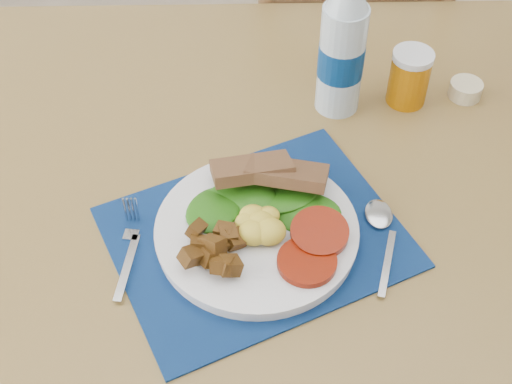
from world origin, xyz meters
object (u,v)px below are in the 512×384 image
water_bottle (342,51)px  juice_glass (409,79)px  breakfast_plate (253,229)px  chair_far (344,33)px

water_bottle → juice_glass: (0.12, 0.01, -0.07)m
breakfast_plate → juice_glass: (0.27, 0.30, 0.02)m
chair_far → juice_glass: 0.49m
chair_far → breakfast_plate: (-0.23, -0.74, 0.19)m
breakfast_plate → juice_glass: bearing=47.2°
chair_far → water_bottle: bearing=80.3°
chair_far → juice_glass: (0.04, -0.44, 0.21)m
water_bottle → juice_glass: water_bottle is taller
chair_far → water_bottle: size_ratio=4.49×
breakfast_plate → juice_glass: size_ratio=3.08×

